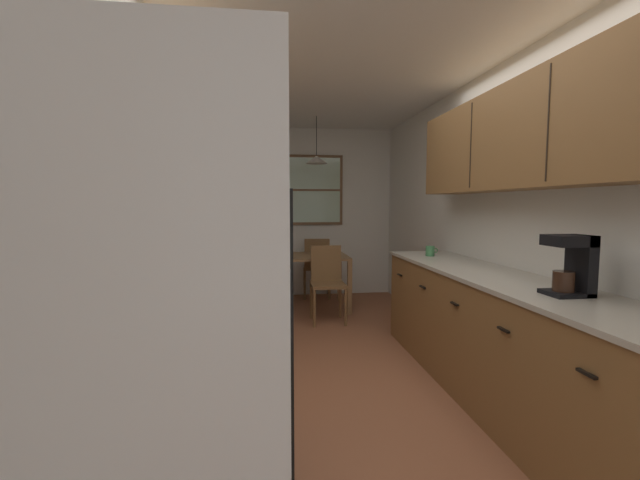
{
  "coord_description": "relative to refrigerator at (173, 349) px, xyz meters",
  "views": [
    {
      "loc": [
        -0.61,
        -2.65,
        1.39
      ],
      "look_at": [
        -0.11,
        1.24,
        1.06
      ],
      "focal_mm": 22.95,
      "sensor_mm": 36.0,
      "label": 1
    }
  ],
  "objects": [
    {
      "name": "upper_cabinets_left",
      "position": [
        -0.21,
        2.03,
        1.01
      ],
      "size": [
        0.33,
        2.12,
        0.72
      ],
      "color": "brown"
    },
    {
      "name": "ceiling_slab",
      "position": [
        0.93,
        2.28,
        1.67
      ],
      "size": [
        4.4,
        9.0,
        0.08
      ],
      "primitive_type": "cube",
      "color": "white"
    },
    {
      "name": "dish_towel",
      "position": [
        0.29,
        0.9,
        -0.42
      ],
      "size": [
        0.02,
        0.16,
        0.24
      ],
      "primitive_type": "cube",
      "color": "silver"
    },
    {
      "name": "ground_plane",
      "position": [
        0.93,
        2.28,
        -0.92
      ],
      "size": [
        12.0,
        12.0,
        0.0
      ],
      "primitive_type": "plane",
      "color": "#995B3D"
    },
    {
      "name": "coffee_maker",
      "position": [
        1.97,
        0.63,
        0.16
      ],
      "size": [
        0.22,
        0.18,
        0.33
      ],
      "color": "black",
      "rests_on": "counter_right"
    },
    {
      "name": "counter_right",
      "position": [
        1.93,
        1.3,
        -0.47
      ],
      "size": [
        0.64,
        3.02,
        0.9
      ],
      "color": "brown",
      "rests_on": "ground"
    },
    {
      "name": "stove_range",
      "position": [
        -0.07,
        0.74,
        -0.44
      ],
      "size": [
        0.66,
        0.63,
        1.1
      ],
      "color": "black",
      "rests_on": "ground"
    },
    {
      "name": "wall_back",
      "position": [
        0.93,
        4.93,
        0.36
      ],
      "size": [
        4.4,
        0.1,
        2.55
      ],
      "primitive_type": "cube",
      "color": "white",
      "rests_on": "ground"
    },
    {
      "name": "wall_right",
      "position": [
        2.28,
        2.28,
        0.36
      ],
      "size": [
        0.1,
        9.0,
        2.55
      ],
      "primitive_type": "cube",
      "color": "white",
      "rests_on": "ground"
    },
    {
      "name": "dining_chair_far",
      "position": [
        1.05,
        4.62,
        -0.42
      ],
      "size": [
        0.45,
        0.45,
        0.9
      ],
      "color": "brown",
      "rests_on": "ground"
    },
    {
      "name": "pendant_light",
      "position": [
        0.97,
        4.02,
        1.07
      ],
      "size": [
        0.29,
        0.29,
        0.62
      ],
      "color": "black"
    },
    {
      "name": "wall_left",
      "position": [
        -0.42,
        2.28,
        0.36
      ],
      "size": [
        0.1,
        9.0,
        2.55
      ],
      "primitive_type": "cube",
      "color": "white",
      "rests_on": "ground"
    },
    {
      "name": "counter_left",
      "position": [
        -0.07,
        2.08,
        -0.47
      ],
      "size": [
        0.64,
        2.04,
        0.9
      ],
      "color": "brown",
      "rests_on": "ground"
    },
    {
      "name": "storage_canister",
      "position": [
        -0.07,
        1.33,
        0.07
      ],
      "size": [
        0.12,
        0.12,
        0.18
      ],
      "color": "#D84C19",
      "rests_on": "counter_left"
    },
    {
      "name": "refrigerator",
      "position": [
        0.0,
        0.0,
        0.0
      ],
      "size": [
        0.77,
        0.81,
        1.83
      ],
      "color": "silver",
      "rests_on": "ground"
    },
    {
      "name": "microwave_over_range",
      "position": [
        -0.18,
        0.74,
        0.8
      ],
      "size": [
        0.39,
        0.6,
        0.33
      ],
      "color": "black"
    },
    {
      "name": "dining_chair_near",
      "position": [
        1.02,
        3.42,
        -0.42
      ],
      "size": [
        0.4,
        0.4,
        0.9
      ],
      "color": "brown",
      "rests_on": "ground"
    },
    {
      "name": "mug_by_coffeemaker",
      "position": [
        1.88,
        2.38,
        0.03
      ],
      "size": [
        0.12,
        0.08,
        0.1
      ],
      "color": "#3F7F4C",
      "rests_on": "counter_right"
    },
    {
      "name": "upper_cabinets_right",
      "position": [
        2.07,
        1.25,
        0.94
      ],
      "size": [
        0.33,
        2.7,
        0.72
      ],
      "color": "brown"
    },
    {
      "name": "back_window",
      "position": [
        1.03,
        4.85,
        0.7
      ],
      "size": [
        0.89,
        0.05,
        1.06
      ],
      "color": "brown"
    },
    {
      "name": "trash_bin",
      "position": [
        0.23,
        3.34,
        -0.6
      ],
      "size": [
        0.33,
        0.33,
        0.63
      ],
      "primitive_type": "cylinder",
      "color": "#3F3F42",
      "rests_on": "ground"
    },
    {
      "name": "dining_table",
      "position": [
        0.97,
        4.02,
        -0.32
      ],
      "size": [
        0.81,
        0.79,
        0.72
      ],
      "color": "olive",
      "rests_on": "ground"
    }
  ]
}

